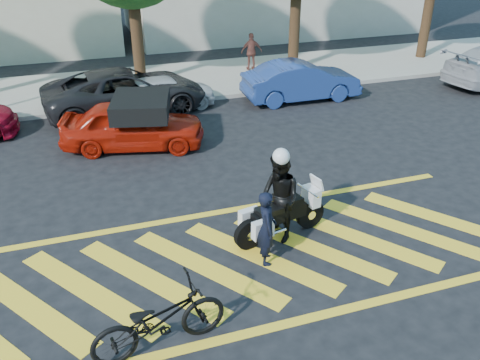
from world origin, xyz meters
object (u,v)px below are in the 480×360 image
object	(u,v)px
police_motorcycle	(279,216)
officer_moto	(279,198)
red_convertible	(133,125)
parked_mid_left	(126,91)
bicycle	(159,320)
officer_bike	(267,228)
parked_right	(301,81)
parked_mid_right	(164,92)

from	to	relation	value
police_motorcycle	officer_moto	xyz separation A→B (m)	(-0.02, 0.01, 0.42)
police_motorcycle	red_convertible	size ratio (longest dim) A/B	0.54
parked_mid_left	bicycle	bearing A→B (deg)	169.65
officer_bike	bicycle	size ratio (longest dim) A/B	0.72
officer_bike	officer_moto	world-z (taller)	officer_moto
bicycle	police_motorcycle	world-z (taller)	bicycle
police_motorcycle	red_convertible	world-z (taller)	red_convertible
police_motorcycle	parked_mid_left	size ratio (longest dim) A/B	0.40
officer_moto	red_convertible	world-z (taller)	officer_moto
police_motorcycle	parked_right	xyz separation A→B (m)	(4.18, 8.05, 0.17)
bicycle	parked_mid_right	bearing A→B (deg)	-19.26
officer_bike	officer_moto	xyz separation A→B (m)	(0.54, 0.68, 0.18)
parked_mid_left	parked_right	xyz separation A→B (m)	(6.20, -0.63, -0.05)
officer_bike	officer_moto	bearing A→B (deg)	-25.75
officer_bike	bicycle	bearing A→B (deg)	136.06
parked_right	parked_mid_right	bearing A→B (deg)	83.65
bicycle	parked_right	bearing A→B (deg)	-42.43
police_motorcycle	parked_mid_right	bearing A→B (deg)	82.67
parked_mid_right	officer_bike	bearing A→B (deg)	177.28
bicycle	officer_moto	distance (m)	3.72
red_convertible	parked_mid_right	size ratio (longest dim) A/B	1.16
police_motorcycle	parked_mid_left	distance (m)	8.91
officer_bike	red_convertible	world-z (taller)	officer_bike
police_motorcycle	parked_mid_left	world-z (taller)	parked_mid_left
bicycle	red_convertible	world-z (taller)	red_convertible
police_motorcycle	parked_mid_right	world-z (taller)	parked_mid_right
officer_moto	red_convertible	bearing A→B (deg)	-170.97
parked_mid_left	officer_bike	bearing A→B (deg)	-176.64
officer_moto	parked_right	bearing A→B (deg)	140.37
officer_moto	parked_mid_right	xyz separation A→B (m)	(-0.71, 8.67, -0.36)
officer_bike	parked_right	distance (m)	9.92
parked_right	officer_bike	bearing A→B (deg)	152.51
police_motorcycle	officer_moto	size ratio (longest dim) A/B	1.14
red_convertible	parked_right	xyz separation A→B (m)	(6.39, 2.35, 0.01)
police_motorcycle	red_convertible	distance (m)	6.11
red_convertible	parked_mid_left	bearing A→B (deg)	10.25
bicycle	red_convertible	size ratio (longest dim) A/B	0.53
bicycle	parked_mid_left	bearing A→B (deg)	-12.59
parked_mid_left	parked_mid_right	world-z (taller)	parked_mid_left
officer_bike	police_motorcycle	bearing A→B (deg)	-26.84
red_convertible	parked_mid_right	bearing A→B (deg)	-12.64
officer_bike	parked_mid_right	size ratio (longest dim) A/B	0.44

